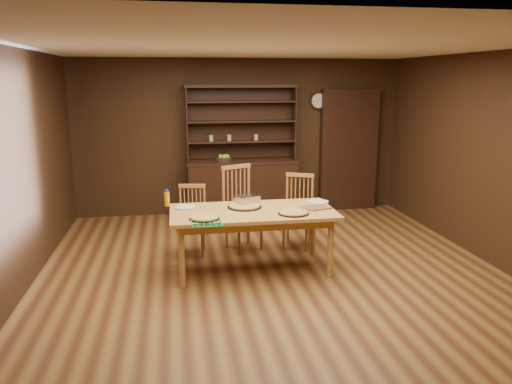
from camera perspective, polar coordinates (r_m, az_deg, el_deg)
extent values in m
plane|color=brown|center=(5.94, 2.09, -9.60)|extent=(6.00, 6.00, 0.00)
plane|color=white|center=(5.50, 2.32, 16.30)|extent=(6.00, 6.00, 0.00)
plane|color=#321E0F|center=(8.51, -1.87, 6.30)|extent=(5.50, 0.00, 5.50)
plane|color=#321E0F|center=(2.79, 14.71, -7.81)|extent=(5.50, 0.00, 5.50)
plane|color=#321E0F|center=(5.71, -25.99, 1.78)|extent=(0.00, 6.00, 6.00)
plane|color=#321E0F|center=(6.69, 26.00, 3.23)|extent=(0.00, 6.00, 6.00)
cube|color=black|center=(8.39, -1.59, 0.33)|extent=(1.80, 0.50, 0.90)
cube|color=black|center=(8.30, -1.61, 3.49)|extent=(1.84, 0.52, 0.04)
cube|color=black|center=(8.45, -1.85, 7.96)|extent=(1.80, 0.02, 1.20)
cube|color=black|center=(8.23, -7.92, 7.72)|extent=(0.02, 0.32, 1.20)
cube|color=black|center=(8.47, 4.32, 7.94)|extent=(0.02, 0.32, 1.20)
cube|color=black|center=(8.27, -1.74, 12.02)|extent=(1.84, 0.34, 0.05)
cylinder|color=#9B9783|center=(8.28, -5.16, 6.16)|extent=(0.07, 0.07, 0.10)
cylinder|color=#9B9783|center=(8.30, -3.08, 6.22)|extent=(0.07, 0.07, 0.10)
cube|color=black|center=(8.89, 10.51, 4.75)|extent=(1.00, 0.18, 2.10)
cylinder|color=black|center=(8.70, 7.13, 10.32)|extent=(0.30, 0.04, 0.30)
cylinder|color=beige|center=(8.68, 7.18, 10.31)|extent=(0.24, 0.01, 0.24)
cube|color=#CA8F46|center=(5.89, -0.38, -2.28)|extent=(1.93, 0.97, 0.04)
cylinder|color=#CA8F46|center=(5.59, -8.49, -7.31)|extent=(0.07, 0.07, 0.71)
cylinder|color=#CA8F46|center=(6.28, -8.62, -5.03)|extent=(0.07, 0.07, 0.71)
cylinder|color=#CA8F46|center=(5.85, 8.50, -6.38)|extent=(0.07, 0.07, 0.71)
cylinder|color=#CA8F46|center=(6.52, 6.54, -4.30)|extent=(0.07, 0.07, 0.71)
cube|color=#A57638|center=(6.60, -7.34, -3.89)|extent=(0.42, 0.40, 0.04)
cylinder|color=#A57638|center=(6.55, -8.65, -5.89)|extent=(0.03, 0.03, 0.36)
cylinder|color=#A57638|center=(6.80, -8.36, -5.17)|extent=(0.03, 0.03, 0.36)
cylinder|color=#A57638|center=(6.52, -6.17, -5.91)|extent=(0.03, 0.03, 0.36)
cylinder|color=#A57638|center=(6.77, -5.97, -5.19)|extent=(0.03, 0.03, 0.36)
cube|color=#A57638|center=(6.62, -7.32, 0.69)|extent=(0.36, 0.09, 0.05)
cube|color=#A57638|center=(6.70, -1.42, -2.64)|extent=(0.60, 0.59, 0.04)
cylinder|color=#A57638|center=(6.55, -1.97, -5.29)|extent=(0.04, 0.04, 0.46)
cylinder|color=#A57638|center=(6.83, -3.41, -4.55)|extent=(0.04, 0.04, 0.46)
cylinder|color=#A57638|center=(6.73, 0.62, -4.78)|extent=(0.04, 0.04, 0.46)
cylinder|color=#A57638|center=(7.00, -0.88, -4.09)|extent=(0.04, 0.04, 0.46)
cube|color=#A57638|center=(6.72, -2.29, 2.90)|extent=(0.42, 0.21, 0.05)
cube|color=#A57638|center=(6.82, 4.71, -2.92)|extent=(0.54, 0.53, 0.04)
cylinder|color=#A57638|center=(6.78, 3.15, -4.94)|extent=(0.04, 0.04, 0.40)
cylinder|color=#A57638|center=(7.05, 3.64, -4.24)|extent=(0.04, 0.04, 0.40)
cylinder|color=#A57638|center=(6.72, 5.77, -5.14)|extent=(0.04, 0.04, 0.40)
cylinder|color=#A57638|center=(7.00, 6.16, -4.42)|extent=(0.04, 0.04, 0.40)
cube|color=#A57638|center=(6.85, 5.05, 1.94)|extent=(0.37, 0.19, 0.05)
cylinder|color=black|center=(5.55, -5.91, -3.05)|extent=(0.34, 0.34, 0.01)
cylinder|color=tan|center=(5.54, -5.92, -2.90)|extent=(0.31, 0.31, 0.02)
torus|color=#D6984C|center=(5.54, -5.92, -2.90)|extent=(0.32, 0.32, 0.03)
cylinder|color=black|center=(5.75, 4.30, -2.45)|extent=(0.36, 0.36, 0.01)
cylinder|color=tan|center=(5.74, 4.30, -2.31)|extent=(0.33, 0.33, 0.02)
torus|color=#D6984C|center=(5.74, 4.30, -2.31)|extent=(0.34, 0.34, 0.03)
cylinder|color=black|center=(6.01, -1.32, -1.74)|extent=(0.41, 0.41, 0.01)
cylinder|color=tan|center=(6.00, -1.32, -1.60)|extent=(0.37, 0.37, 0.02)
torus|color=#D6984C|center=(6.00, -1.32, -1.60)|extent=(0.38, 0.38, 0.03)
cylinder|color=silver|center=(6.05, -8.10, -1.74)|extent=(0.25, 0.25, 0.01)
torus|color=#304C91|center=(6.05, -8.10, -1.72)|extent=(0.25, 0.25, 0.01)
cylinder|color=silver|center=(6.30, 7.06, -1.11)|extent=(0.27, 0.27, 0.01)
torus|color=#304C91|center=(6.30, 7.06, -1.09)|extent=(0.28, 0.28, 0.01)
cube|color=white|center=(6.15, -1.05, -0.92)|extent=(0.33, 0.29, 0.11)
cylinder|color=orange|center=(6.16, -10.15, -0.79)|extent=(0.06, 0.06, 0.17)
cylinder|color=#132B9E|center=(6.13, -10.18, 0.13)|extent=(0.04, 0.04, 0.03)
cube|color=red|center=(6.04, 7.33, -1.74)|extent=(0.25, 0.25, 0.02)
cube|color=red|center=(5.98, 6.16, -1.84)|extent=(0.29, 0.29, 0.02)
cylinder|color=black|center=(8.21, -3.72, 3.72)|extent=(0.28, 0.28, 0.06)
sphere|color=#8FC635|center=(8.20, -4.07, 4.05)|extent=(0.08, 0.08, 0.08)
sphere|color=#8FC635|center=(8.24, -3.53, 4.10)|extent=(0.08, 0.08, 0.08)
sphere|color=#8FC635|center=(8.15, -3.69, 4.01)|extent=(0.08, 0.08, 0.08)
sphere|color=#8FC635|center=(8.19, -3.29, 4.05)|extent=(0.08, 0.08, 0.08)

